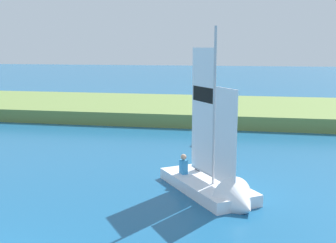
{
  "coord_description": "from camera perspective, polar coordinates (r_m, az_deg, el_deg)",
  "views": [
    {
      "loc": [
        6.07,
        -6.34,
        4.65
      ],
      "look_at": [
        2.42,
        12.77,
        1.2
      ],
      "focal_mm": 45.11,
      "sensor_mm": 36.0,
      "label": 1
    }
  ],
  "objects": [
    {
      "name": "shore_bank",
      "position": [
        29.7,
        -1.09,
        1.83
      ],
      "size": [
        80.0,
        10.32,
        0.81
      ],
      "primitive_type": "cube",
      "color": "olive",
      "rests_on": "ground"
    },
    {
      "name": "sailboat",
      "position": [
        13.27,
        7.06,
        -8.92
      ],
      "size": [
        3.76,
        4.39,
        5.81
      ],
      "rotation": [
        0.0,
        0.0,
        -0.94
      ],
      "color": "white",
      "rests_on": "ground"
    },
    {
      "name": "channel_buoy",
      "position": [
        20.21,
        4.19,
        -2.49
      ],
      "size": [
        0.54,
        0.54,
        0.54
      ],
      "primitive_type": "sphere",
      "color": "red",
      "rests_on": "ground"
    }
  ]
}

